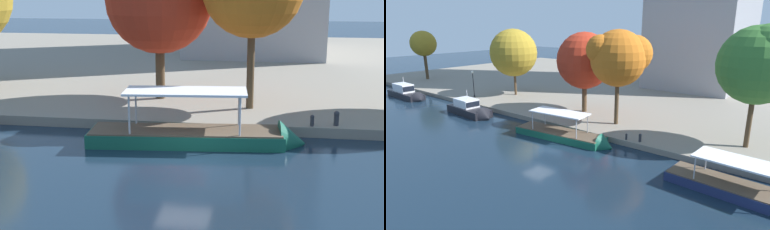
{
  "view_description": "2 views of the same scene",
  "coord_description": "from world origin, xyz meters",
  "views": [
    {
      "loc": [
        4.09,
        -23.22,
        8.26
      ],
      "look_at": [
        -0.16,
        3.5,
        1.7
      ],
      "focal_mm": 49.98,
      "sensor_mm": 36.0,
      "label": 1
    },
    {
      "loc": [
        21.39,
        -20.78,
        11.88
      ],
      "look_at": [
        0.31,
        6.02,
        2.27
      ],
      "focal_mm": 30.13,
      "sensor_mm": 36.0,
      "label": 2
    }
  ],
  "objects": [
    {
      "name": "tour_boat_2",
      "position": [
        0.47,
        4.03,
        0.27
      ],
      "size": [
        11.73,
        3.75,
        4.03
      ],
      "rotation": [
        0.0,
        0.0,
        0.1
      ],
      "color": "#14513D",
      "rests_on": "ground_plane"
    },
    {
      "name": "tour_boat_3",
      "position": [
        18.64,
        2.57,
        0.32
      ],
      "size": [
        11.41,
        3.44,
        3.72
      ],
      "rotation": [
        0.0,
        0.0,
        -0.07
      ],
      "color": "navy",
      "rests_on": "ground_plane"
    },
    {
      "name": "tree_5",
      "position": [
        -19.32,
        14.45,
        7.49
      ],
      "size": [
        7.59,
        7.59,
        10.68
      ],
      "color": "#4C3823",
      "rests_on": "dock_promenade"
    },
    {
      "name": "motor_yacht_0",
      "position": [
        -33.74,
        3.04,
        0.64
      ],
      "size": [
        9.91,
        2.61,
        4.3
      ],
      "rotation": [
        0.0,
        0.0,
        -0.02
      ],
      "color": "black",
      "rests_on": "ground_plane"
    },
    {
      "name": "mooring_bollard_1",
      "position": [
        6.19,
        6.48,
        0.94
      ],
      "size": [
        0.24,
        0.24,
        0.66
      ],
      "color": "#2D2D33",
      "rests_on": "dock_promenade"
    },
    {
      "name": "mooring_bollard_0",
      "position": [
        7.54,
        6.83,
        1.04
      ],
      "size": [
        0.31,
        0.31,
        0.84
      ],
      "color": "#2D2D33",
      "rests_on": "dock_promenade"
    },
    {
      "name": "tree_4",
      "position": [
        2.6,
        10.62,
        8.41
      ],
      "size": [
        6.5,
        6.68,
        10.84
      ],
      "color": "#4C3823",
      "rests_on": "dock_promenade"
    },
    {
      "name": "dock_promenade",
      "position": [
        0.0,
        33.64,
        0.29
      ],
      "size": [
        120.0,
        55.0,
        0.59
      ],
      "primitive_type": "cube",
      "color": "gray",
      "rests_on": "ground_plane"
    },
    {
      "name": "lamp_post",
      "position": [
        -23.1,
        8.78,
        3.34
      ],
      "size": [
        0.43,
        0.43,
        4.27
      ],
      "color": "black",
      "rests_on": "dock_promenade"
    },
    {
      "name": "tree_0",
      "position": [
        -46.82,
        13.49,
        7.96
      ],
      "size": [
        5.24,
        5.24,
        10.07
      ],
      "color": "#4C3823",
      "rests_on": "dock_promenade"
    },
    {
      "name": "motor_yacht_1",
      "position": [
        -16.06,
        3.42,
        0.53
      ],
      "size": [
        8.61,
        3.06,
        4.34
      ],
      "rotation": [
        0.0,
        0.0,
        -0.06
      ],
      "color": "black",
      "rests_on": "ground_plane"
    },
    {
      "name": "ground_plane",
      "position": [
        0.0,
        0.0,
        0.0
      ],
      "size": [
        220.0,
        220.0,
        0.0
      ],
      "primitive_type": "plane",
      "color": "#142333"
    },
    {
      "name": "tree_1",
      "position": [
        -4.14,
        12.89,
        7.56
      ],
      "size": [
        7.29,
        7.29,
        10.44
      ],
      "color": "#4C3823",
      "rests_on": "dock_promenade"
    },
    {
      "name": "tree_3",
      "position": [
        16.39,
        11.83,
        8.63
      ],
      "size": [
        7.08,
        7.08,
        11.44
      ],
      "color": "#4C3823",
      "rests_on": "dock_promenade"
    }
  ]
}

